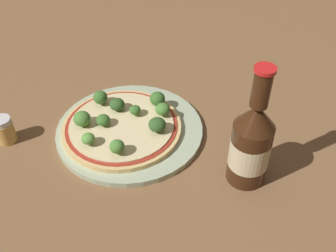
% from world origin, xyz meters
% --- Properties ---
extents(ground_plane, '(3.00, 3.00, 0.00)m').
position_xyz_m(ground_plane, '(0.00, 0.00, 0.00)').
color(ground_plane, brown).
extents(plate, '(0.29, 0.29, 0.01)m').
position_xyz_m(plate, '(0.02, -0.02, 0.01)').
color(plate, '#A3B293').
rests_on(plate, ground_plane).
extents(pizza, '(0.24, 0.24, 0.01)m').
position_xyz_m(pizza, '(0.01, -0.03, 0.02)').
color(pizza, tan).
rests_on(pizza, plate).
extents(broccoli_floret_0, '(0.03, 0.03, 0.03)m').
position_xyz_m(broccoli_floret_0, '(-0.05, 0.02, 0.04)').
color(broccoli_floret_0, '#7A9E5B').
rests_on(broccoli_floret_0, pizza).
extents(broccoli_floret_1, '(0.03, 0.03, 0.03)m').
position_xyz_m(broccoli_floret_1, '(0.08, -0.04, 0.04)').
color(broccoli_floret_1, '#7A9E5B').
rests_on(broccoli_floret_1, pizza).
extents(broccoli_floret_2, '(0.03, 0.03, 0.03)m').
position_xyz_m(broccoli_floret_2, '(0.02, -0.11, 0.04)').
color(broccoli_floret_2, '#7A9E5B').
rests_on(broccoli_floret_2, pizza).
extents(broccoli_floret_3, '(0.03, 0.03, 0.03)m').
position_xyz_m(broccoli_floret_3, '(0.06, 0.04, 0.04)').
color(broccoli_floret_3, '#7A9E5B').
rests_on(broccoli_floret_3, pizza).
extents(broccoli_floret_4, '(0.03, 0.03, 0.03)m').
position_xyz_m(broccoli_floret_4, '(-0.01, 0.01, 0.04)').
color(broccoli_floret_4, '#7A9E5B').
rests_on(broccoli_floret_4, pizza).
extents(broccoli_floret_5, '(0.03, 0.03, 0.03)m').
position_xyz_m(broccoli_floret_5, '(0.08, 0.01, 0.04)').
color(broccoli_floret_5, '#7A9E5B').
rests_on(broccoli_floret_5, pizza).
extents(broccoli_floret_6, '(0.03, 0.03, 0.03)m').
position_xyz_m(broccoli_floret_6, '(-0.04, -0.10, 0.04)').
color(broccoli_floret_6, '#7A9E5B').
rests_on(broccoli_floret_6, pizza).
extents(broccoli_floret_7, '(0.03, 0.03, 0.03)m').
position_xyz_m(broccoli_floret_7, '(-0.07, -0.05, 0.04)').
color(broccoli_floret_7, '#7A9E5B').
rests_on(broccoli_floret_7, pizza).
extents(broccoli_floret_8, '(0.02, 0.02, 0.02)m').
position_xyz_m(broccoli_floret_8, '(0.03, -0.00, 0.04)').
color(broccoli_floret_8, '#7A9E5B').
rests_on(broccoli_floret_8, pizza).
extents(broccoli_floret_9, '(0.03, 0.03, 0.02)m').
position_xyz_m(broccoli_floret_9, '(-0.03, -0.04, 0.04)').
color(broccoli_floret_9, '#7A9E5B').
rests_on(broccoli_floret_9, pizza).
extents(beer_bottle, '(0.07, 0.07, 0.23)m').
position_xyz_m(beer_bottle, '(0.25, -0.11, 0.08)').
color(beer_bottle, '#381E0F').
rests_on(beer_bottle, ground_plane).
extents(pepper_shaker, '(0.04, 0.04, 0.06)m').
position_xyz_m(pepper_shaker, '(-0.21, -0.09, 0.03)').
color(pepper_shaker, tan).
rests_on(pepper_shaker, ground_plane).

